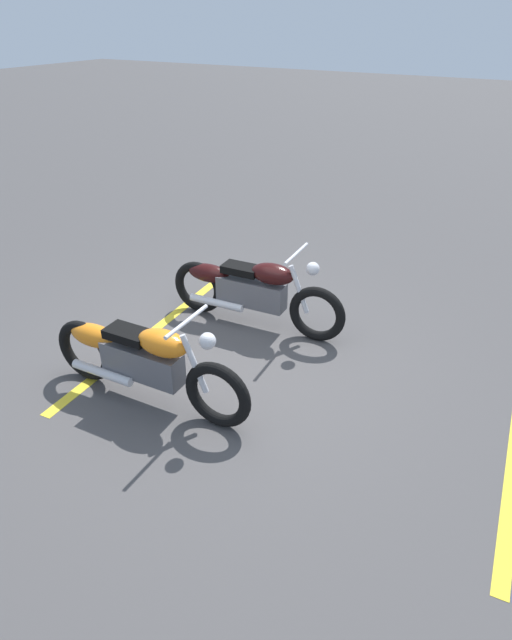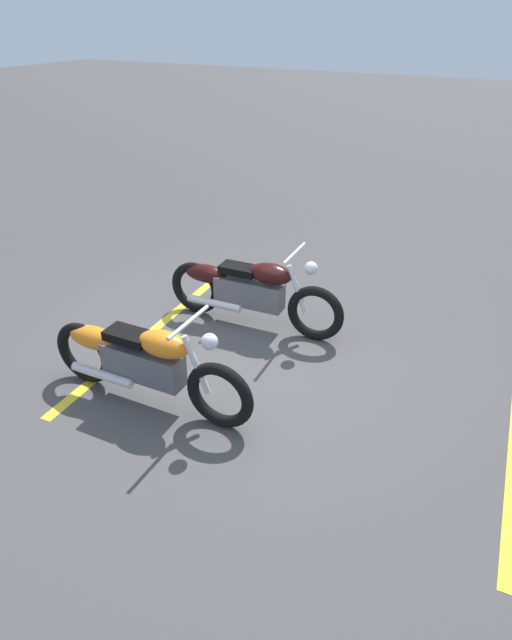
% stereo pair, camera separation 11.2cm
% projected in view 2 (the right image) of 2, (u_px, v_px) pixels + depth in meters
% --- Properties ---
extents(ground_plane, '(60.00, 60.00, 0.00)m').
position_uv_depth(ground_plane, '(224.00, 363.00, 5.90)').
color(ground_plane, '#474444').
extents(motorcycle_bright_foreground, '(2.23, 0.62, 1.04)m').
position_uv_depth(motorcycle_bright_foreground, '(142.00, 360.00, 5.12)').
color(motorcycle_bright_foreground, black).
rests_on(motorcycle_bright_foreground, ground).
extents(motorcycle_dark_foreground, '(2.23, 0.62, 1.04)m').
position_uv_depth(motorcycle_dark_foreground, '(248.00, 290.00, 6.41)').
color(motorcycle_dark_foreground, black).
rests_on(motorcycle_dark_foreground, ground).
extents(parking_stripe_near, '(0.32, 3.20, 0.01)m').
position_uv_depth(parking_stripe_near, '(144.00, 338.00, 6.35)').
color(parking_stripe_near, yellow).
rests_on(parking_stripe_near, ground).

